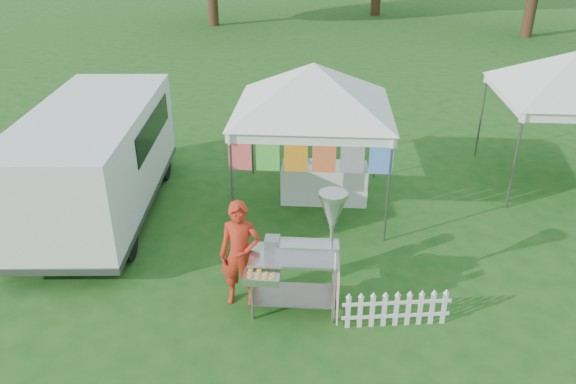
{
  "coord_description": "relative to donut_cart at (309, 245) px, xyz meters",
  "views": [
    {
      "loc": [
        0.26,
        -7.07,
        5.55
      ],
      "look_at": [
        -0.37,
        1.8,
        1.1
      ],
      "focal_mm": 35.0,
      "sensor_mm": 36.0,
      "label": 1
    }
  ],
  "objects": [
    {
      "name": "display_table",
      "position": [
        0.2,
        3.77,
        -0.79
      ],
      "size": [
        1.8,
        0.7,
        0.8
      ],
      "primitive_type": "cube",
      "color": "white",
      "rests_on": "ground"
    },
    {
      "name": "vendor",
      "position": [
        -1.05,
        0.16,
        -0.31
      ],
      "size": [
        0.64,
        0.42,
        1.75
      ],
      "primitive_type": "imported",
      "rotation": [
        0.0,
        0.0,
        -0.0
      ],
      "color": "#B22815",
      "rests_on": "ground"
    },
    {
      "name": "cargo_van",
      "position": [
        -4.31,
        2.97,
        0.0
      ],
      "size": [
        2.54,
        5.47,
        2.21
      ],
      "rotation": [
        0.0,
        0.0,
        0.08
      ],
      "color": "silver",
      "rests_on": "ground"
    },
    {
      "name": "donut_cart",
      "position": [
        0.0,
        0.0,
        0.0
      ],
      "size": [
        1.45,
        0.99,
        2.02
      ],
      "rotation": [
        0.0,
        0.0,
        0.0
      ],
      "color": "gray",
      "rests_on": "ground"
    },
    {
      "name": "picket_fence",
      "position": [
        1.32,
        -0.27,
        -0.9
      ],
      "size": [
        1.61,
        0.25,
        0.56
      ],
      "rotation": [
        0.0,
        0.0,
        0.14
      ],
      "color": "silver",
      "rests_on": "ground"
    },
    {
      "name": "ground",
      "position": [
        -0.07,
        0.08,
        -1.19
      ],
      "size": [
        120.0,
        120.0,
        0.0
      ],
      "primitive_type": "plane",
      "color": "#194D16",
      "rests_on": "ground"
    },
    {
      "name": "canopy_main",
      "position": [
        -0.07,
        3.57,
        1.8
      ],
      "size": [
        4.24,
        4.24,
        3.45
      ],
      "color": "#59595E",
      "rests_on": "ground"
    }
  ]
}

